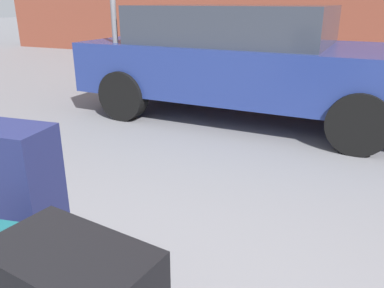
{
  "coord_description": "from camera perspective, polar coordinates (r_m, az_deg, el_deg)",
  "views": [
    {
      "loc": [
        0.85,
        -0.75,
        1.47
      ],
      "look_at": [
        0.0,
        1.2,
        0.69
      ],
      "focal_mm": 36.42,
      "sensor_mm": 36.0,
      "label": 1
    }
  ],
  "objects": [
    {
      "name": "parked_car",
      "position": [
        5.22,
        7.91,
        12.22
      ],
      "size": [
        4.36,
        2.05,
        1.42
      ],
      "color": "navy",
      "rests_on": "ground_plane"
    },
    {
      "name": "suitcase_navy_rear_right",
      "position": [
        1.76,
        -24.84,
        -8.36
      ],
      "size": [
        0.41,
        0.25,
        0.69
      ],
      "primitive_type": "cube",
      "rotation": [
        0.0,
        0.0,
        0.1
      ],
      "color": "#191E47",
      "rests_on": "luggage_cart"
    },
    {
      "name": "no_parking_sign",
      "position": [
        5.3,
        -11.46,
        18.83
      ],
      "size": [
        0.48,
        0.16,
        2.21
      ],
      "color": "slate",
      "rests_on": "ground_plane"
    }
  ]
}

